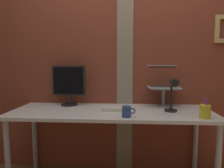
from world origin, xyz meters
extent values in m
cube|color=brown|center=(0.00, 0.35, 1.15)|extent=(3.29, 0.12, 2.31)
cube|color=gray|center=(0.02, 0.29, 1.15)|extent=(0.18, 0.01, 2.31)
cube|color=tan|center=(0.99, 0.27, 1.59)|extent=(0.04, 0.03, 0.20)
cube|color=white|center=(-0.11, -0.04, 0.76)|extent=(1.96, 0.66, 0.03)
cylinder|color=#B2B2B7|center=(-1.03, -0.31, 0.37)|extent=(0.05, 0.05, 0.74)
cylinder|color=#B2B2B7|center=(0.81, -0.31, 0.37)|extent=(0.05, 0.05, 0.74)
cylinder|color=#B2B2B7|center=(-1.03, 0.23, 0.37)|extent=(0.05, 0.05, 0.74)
cylinder|color=#B2B2B7|center=(0.81, 0.23, 0.37)|extent=(0.05, 0.05, 0.74)
cylinder|color=black|center=(-0.59, 0.17, 0.78)|extent=(0.18, 0.18, 0.01)
cylinder|color=black|center=(-0.59, 0.17, 0.84)|extent=(0.04, 0.04, 0.10)
cube|color=black|center=(-0.59, 0.17, 1.05)|extent=(0.36, 0.04, 0.32)
cube|color=black|center=(-0.59, 0.15, 1.05)|extent=(0.32, 0.00, 0.29)
cylinder|color=gray|center=(0.43, 0.17, 0.78)|extent=(0.14, 0.14, 0.01)
cylinder|color=gray|center=(0.43, 0.17, 0.88)|extent=(0.03, 0.03, 0.18)
cube|color=gray|center=(0.43, 0.17, 0.97)|extent=(0.28, 0.22, 0.01)
cube|color=#ADB2B7|center=(0.43, 0.17, 0.98)|extent=(0.33, 0.23, 0.01)
cube|color=#2D2D30|center=(0.43, 0.19, 0.99)|extent=(0.29, 0.14, 0.00)
cube|color=#ADB2B7|center=(0.43, 0.33, 1.10)|extent=(0.33, 0.08, 0.23)
cube|color=black|center=(0.43, 0.32, 1.10)|extent=(0.30, 0.07, 0.20)
cylinder|color=black|center=(0.47, -0.04, 0.78)|extent=(0.12, 0.12, 0.02)
cylinder|color=black|center=(0.47, -0.04, 0.94)|extent=(0.02, 0.02, 0.29)
cylinder|color=black|center=(0.47, -0.13, 1.06)|extent=(0.07, 0.11, 0.07)
cylinder|color=yellow|center=(0.70, -0.27, 0.83)|extent=(0.09, 0.09, 0.11)
cylinder|color=blue|center=(0.71, -0.27, 0.86)|extent=(0.01, 0.01, 0.15)
cylinder|color=purple|center=(0.71, -0.28, 0.86)|extent=(0.02, 0.02, 0.16)
cylinder|color=purple|center=(0.70, -0.28, 0.87)|extent=(0.03, 0.01, 0.17)
cylinder|color=#2D4C8C|center=(0.04, -0.27, 0.82)|extent=(0.08, 0.08, 0.10)
torus|color=#2D4C8C|center=(0.09, -0.27, 0.83)|extent=(0.05, 0.01, 0.05)
cube|color=silver|center=(-0.09, -0.04, 0.79)|extent=(0.22, 0.16, 0.03)
camera|label=1|loc=(0.03, -1.99, 1.24)|focal=32.57mm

